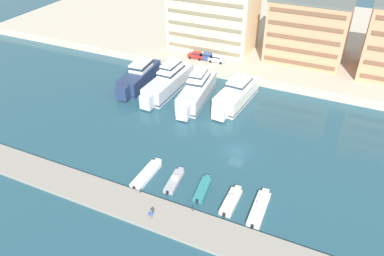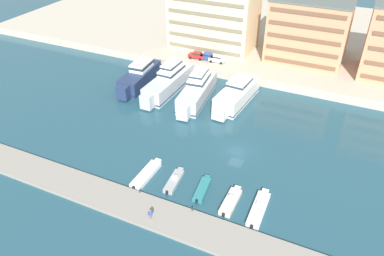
{
  "view_description": "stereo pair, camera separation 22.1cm",
  "coord_description": "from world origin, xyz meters",
  "px_view_note": "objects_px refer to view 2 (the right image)",
  "views": [
    {
      "loc": [
        14.8,
        -51.69,
        41.1
      ],
      "look_at": [
        -8.95,
        0.14,
        2.5
      ],
      "focal_mm": 35.0,
      "sensor_mm": 36.0,
      "label": 1
    },
    {
      "loc": [
        15.0,
        -51.6,
        41.1
      ],
      "look_at": [
        -8.95,
        0.14,
        2.5
      ],
      "focal_mm": 35.0,
      "sensor_mm": 36.0,
      "label": 2
    }
  ],
  "objects_px": {
    "yacht_navy_far_left": "(140,76)",
    "car_white_mid_left": "(217,59)",
    "yacht_ivory_center_left": "(236,94)",
    "car_blue_left": "(207,56)",
    "motorboat_white_far_left": "(147,174)",
    "car_red_far_left": "(197,55)",
    "motorboat_cream_center_left": "(231,201)",
    "motorboat_teal_mid_left": "(202,189)",
    "motorboat_grey_left": "(174,181)",
    "yacht_silver_left": "(169,81)",
    "yacht_silver_mid_left": "(197,90)",
    "motorboat_white_center": "(259,208)",
    "pedestrian_near_edge": "(150,214)"
  },
  "relations": [
    {
      "from": "yacht_silver_left",
      "to": "yacht_silver_mid_left",
      "type": "xyz_separation_m",
      "value": [
        7.64,
        -1.31,
        0.0
      ]
    },
    {
      "from": "motorboat_white_far_left",
      "to": "car_red_far_left",
      "type": "distance_m",
      "value": 43.96
    },
    {
      "from": "motorboat_cream_center_left",
      "to": "yacht_silver_mid_left",
      "type": "bearing_deg",
      "value": 123.48
    },
    {
      "from": "yacht_ivory_center_left",
      "to": "car_blue_left",
      "type": "distance_m",
      "value": 19.05
    },
    {
      "from": "motorboat_grey_left",
      "to": "motorboat_white_center",
      "type": "distance_m",
      "value": 14.09
    },
    {
      "from": "yacht_ivory_center_left",
      "to": "motorboat_white_center",
      "type": "height_order",
      "value": "yacht_ivory_center_left"
    },
    {
      "from": "motorboat_white_far_left",
      "to": "motorboat_teal_mid_left",
      "type": "relative_size",
      "value": 1.29
    },
    {
      "from": "motorboat_cream_center_left",
      "to": "car_blue_left",
      "type": "xyz_separation_m",
      "value": [
        -22.12,
        43.05,
        2.58
      ]
    },
    {
      "from": "motorboat_teal_mid_left",
      "to": "car_red_far_left",
      "type": "height_order",
      "value": "car_red_far_left"
    },
    {
      "from": "motorboat_cream_center_left",
      "to": "car_red_far_left",
      "type": "relative_size",
      "value": 1.62
    },
    {
      "from": "yacht_silver_left",
      "to": "motorboat_white_center",
      "type": "xyz_separation_m",
      "value": [
        29.4,
        -27.37,
        -1.97
      ]
    },
    {
      "from": "motorboat_white_far_left",
      "to": "car_red_far_left",
      "type": "height_order",
      "value": "car_red_far_left"
    },
    {
      "from": "pedestrian_near_edge",
      "to": "motorboat_white_center",
      "type": "bearing_deg",
      "value": 32.64
    },
    {
      "from": "motorboat_grey_left",
      "to": "car_red_far_left",
      "type": "height_order",
      "value": "car_red_far_left"
    },
    {
      "from": "yacht_navy_far_left",
      "to": "yacht_ivory_center_left",
      "type": "bearing_deg",
      "value": 3.37
    },
    {
      "from": "motorboat_cream_center_left",
      "to": "motorboat_white_far_left",
      "type": "bearing_deg",
      "value": 179.87
    },
    {
      "from": "yacht_navy_far_left",
      "to": "yacht_silver_left",
      "type": "height_order",
      "value": "yacht_silver_left"
    },
    {
      "from": "motorboat_teal_mid_left",
      "to": "car_red_far_left",
      "type": "xyz_separation_m",
      "value": [
        -19.92,
        42.05,
        2.64
      ]
    },
    {
      "from": "car_red_far_left",
      "to": "car_blue_left",
      "type": "height_order",
      "value": "same"
    },
    {
      "from": "motorboat_white_far_left",
      "to": "car_red_far_left",
      "type": "bearing_deg",
      "value": 103.42
    },
    {
      "from": "yacht_silver_mid_left",
      "to": "motorboat_teal_mid_left",
      "type": "xyz_separation_m",
      "value": [
        12.54,
        -25.83,
        -1.97
      ]
    },
    {
      "from": "yacht_ivory_center_left",
      "to": "car_white_mid_left",
      "type": "relative_size",
      "value": 4.2
    },
    {
      "from": "motorboat_white_far_left",
      "to": "motorboat_cream_center_left",
      "type": "height_order",
      "value": "motorboat_cream_center_left"
    },
    {
      "from": "motorboat_white_center",
      "to": "car_white_mid_left",
      "type": "bearing_deg",
      "value": 119.0
    },
    {
      "from": "yacht_navy_far_left",
      "to": "car_white_mid_left",
      "type": "distance_m",
      "value": 20.37
    },
    {
      "from": "yacht_ivory_center_left",
      "to": "motorboat_grey_left",
      "type": "bearing_deg",
      "value": -91.03
    },
    {
      "from": "yacht_silver_mid_left",
      "to": "car_red_far_left",
      "type": "xyz_separation_m",
      "value": [
        -7.37,
        16.22,
        0.67
      ]
    },
    {
      "from": "motorboat_grey_left",
      "to": "motorboat_teal_mid_left",
      "type": "distance_m",
      "value": 4.88
    },
    {
      "from": "motorboat_cream_center_left",
      "to": "motorboat_teal_mid_left",
      "type": "bearing_deg",
      "value": 172.41
    },
    {
      "from": "yacht_ivory_center_left",
      "to": "motorboat_teal_mid_left",
      "type": "bearing_deg",
      "value": -81.22
    },
    {
      "from": "car_blue_left",
      "to": "car_white_mid_left",
      "type": "relative_size",
      "value": 0.99
    },
    {
      "from": "car_red_far_left",
      "to": "car_blue_left",
      "type": "relative_size",
      "value": 1.0
    },
    {
      "from": "yacht_ivory_center_left",
      "to": "motorboat_cream_center_left",
      "type": "distance_m",
      "value": 30.47
    },
    {
      "from": "yacht_silver_left",
      "to": "motorboat_grey_left",
      "type": "height_order",
      "value": "yacht_silver_left"
    },
    {
      "from": "yacht_silver_mid_left",
      "to": "motorboat_grey_left",
      "type": "bearing_deg",
      "value": -73.55
    },
    {
      "from": "motorboat_grey_left",
      "to": "car_white_mid_left",
      "type": "distance_m",
      "value": 43.4
    },
    {
      "from": "yacht_navy_far_left",
      "to": "car_red_far_left",
      "type": "height_order",
      "value": "yacht_navy_far_left"
    },
    {
      "from": "yacht_silver_left",
      "to": "motorboat_cream_center_left",
      "type": "relative_size",
      "value": 2.98
    },
    {
      "from": "yacht_ivory_center_left",
      "to": "motorboat_grey_left",
      "type": "distance_m",
      "value": 28.48
    },
    {
      "from": "yacht_silver_mid_left",
      "to": "motorboat_cream_center_left",
      "type": "height_order",
      "value": "yacht_silver_mid_left"
    },
    {
      "from": "yacht_silver_mid_left",
      "to": "motorboat_grey_left",
      "type": "relative_size",
      "value": 2.88
    },
    {
      "from": "yacht_silver_mid_left",
      "to": "motorboat_teal_mid_left",
      "type": "relative_size",
      "value": 2.96
    },
    {
      "from": "car_red_far_left",
      "to": "car_white_mid_left",
      "type": "height_order",
      "value": "same"
    },
    {
      "from": "yacht_ivory_center_left",
      "to": "motorboat_cream_center_left",
      "type": "bearing_deg",
      "value": -72.11
    },
    {
      "from": "motorboat_cream_center_left",
      "to": "yacht_ivory_center_left",
      "type": "bearing_deg",
      "value": 107.89
    },
    {
      "from": "car_red_far_left",
      "to": "car_white_mid_left",
      "type": "xyz_separation_m",
      "value": [
        5.64,
        0.1,
        0.0
      ]
    },
    {
      "from": "yacht_ivory_center_left",
      "to": "motorboat_teal_mid_left",
      "type": "xyz_separation_m",
      "value": [
        4.37,
        -28.29,
        -1.69
      ]
    },
    {
      "from": "motorboat_cream_center_left",
      "to": "car_blue_left",
      "type": "bearing_deg",
      "value": 117.19
    },
    {
      "from": "car_red_far_left",
      "to": "car_blue_left",
      "type": "xyz_separation_m",
      "value": [
        2.78,
        0.33,
        0.0
      ]
    },
    {
      "from": "car_white_mid_left",
      "to": "motorboat_cream_center_left",
      "type": "bearing_deg",
      "value": -65.78
    }
  ]
}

